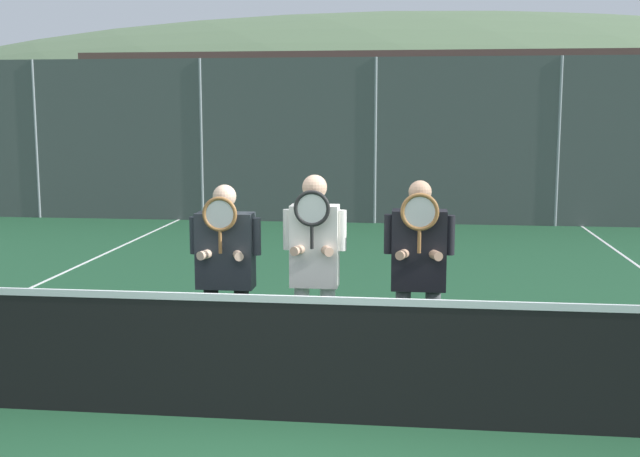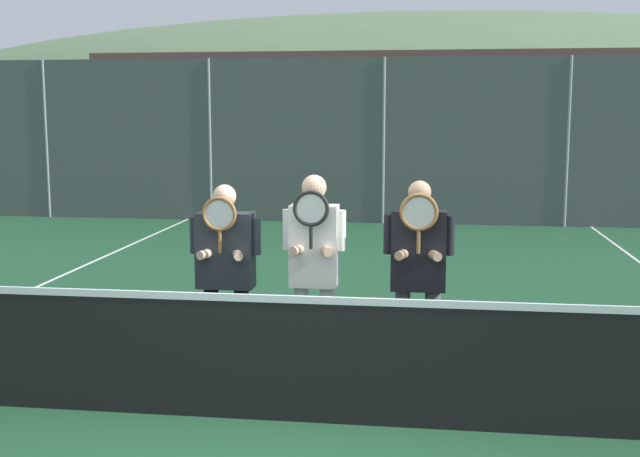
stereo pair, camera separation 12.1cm
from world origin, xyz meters
name	(u,v)px [view 1 (the left image)]	position (x,y,z in m)	size (l,w,h in m)	color
ground_plane	(299,422)	(0.00, 0.00, 0.00)	(120.00, 120.00, 0.00)	#1E4C2D
hill_distant	(406,139)	(0.00, 61.58, 0.00)	(101.09, 56.16, 19.66)	#5B7551
clubhouse_building	(452,121)	(1.96, 19.98, 2.04)	(22.08, 5.50, 4.03)	beige
fence_back	(375,141)	(0.00, 11.00, 1.72)	(22.37, 0.06, 3.45)	gray
tennis_net	(299,358)	(0.00, 0.00, 0.51)	(11.44, 0.09, 1.09)	gray
player_leftmost	(225,265)	(-0.77, 0.87, 1.03)	(0.63, 0.34, 1.73)	black
player_center_left	(315,264)	(0.01, 0.83, 1.07)	(0.54, 0.34, 1.83)	white
player_center_right	(419,267)	(0.89, 0.90, 1.05)	(0.59, 0.34, 1.78)	#56565B
car_far_left	(143,166)	(-6.13, 14.15, 0.94)	(4.72, 2.05, 1.85)	slate
car_left_of_center	(347,170)	(-0.87, 14.12, 0.87)	(4.65, 1.97, 1.69)	navy
car_center	(562,174)	(4.30, 13.79, 0.87)	(4.53, 2.05, 1.69)	black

